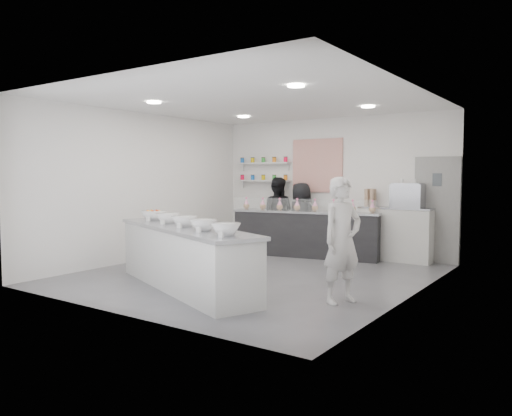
{
  "coord_description": "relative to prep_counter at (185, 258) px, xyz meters",
  "views": [
    {
      "loc": [
        4.93,
        -7.09,
        1.76
      ],
      "look_at": [
        -0.25,
        0.4,
        1.14
      ],
      "focal_mm": 35.0,
      "sensor_mm": 36.0,
      "label": 1
    }
  ],
  "objects": [
    {
      "name": "floor",
      "position": [
        0.27,
        1.48,
        -0.48
      ],
      "size": [
        6.0,
        6.0,
        0.0
      ],
      "primitive_type": "plane",
      "color": "#515156",
      "rests_on": "ground"
    },
    {
      "name": "ceiling",
      "position": [
        0.27,
        1.48,
        2.52
      ],
      "size": [
        6.0,
        6.0,
        0.0
      ],
      "primitive_type": "plane",
      "rotation": [
        3.14,
        0.0,
        0.0
      ],
      "color": "white",
      "rests_on": "floor"
    },
    {
      "name": "back_wall",
      "position": [
        0.27,
        4.48,
        1.02
      ],
      "size": [
        5.5,
        0.0,
        5.5
      ],
      "primitive_type": "plane",
      "rotation": [
        1.57,
        0.0,
        0.0
      ],
      "color": "white",
      "rests_on": "floor"
    },
    {
      "name": "left_wall",
      "position": [
        -2.48,
        1.48,
        1.02
      ],
      "size": [
        0.0,
        6.0,
        6.0
      ],
      "primitive_type": "plane",
      "rotation": [
        1.57,
        0.0,
        1.57
      ],
      "color": "white",
      "rests_on": "floor"
    },
    {
      "name": "right_wall",
      "position": [
        3.02,
        1.48,
        1.02
      ],
      "size": [
        0.0,
        6.0,
        6.0
      ],
      "primitive_type": "plane",
      "rotation": [
        1.57,
        0.0,
        -1.57
      ],
      "color": "white",
      "rests_on": "floor"
    },
    {
      "name": "back_door",
      "position": [
        2.57,
        4.45,
        0.57
      ],
      "size": [
        0.88,
        0.04,
        2.1
      ],
      "primitive_type": "cube",
      "color": "gray",
      "rests_on": "floor"
    },
    {
      "name": "pattern_panel",
      "position": [
        -0.08,
        4.46,
        1.47
      ],
      "size": [
        1.25,
        0.03,
        1.2
      ],
      "primitive_type": "cube",
      "color": "#BE3F30",
      "rests_on": "back_wall"
    },
    {
      "name": "jar_shelf_lower",
      "position": [
        -1.48,
        4.38,
        1.12
      ],
      "size": [
        1.45,
        0.22,
        0.04
      ],
      "primitive_type": "cube",
      "color": "silver",
      "rests_on": "back_wall"
    },
    {
      "name": "jar_shelf_upper",
      "position": [
        -1.48,
        4.38,
        1.54
      ],
      "size": [
        1.45,
        0.22,
        0.04
      ],
      "primitive_type": "cube",
      "color": "silver",
      "rests_on": "back_wall"
    },
    {
      "name": "preserve_jars",
      "position": [
        -1.48,
        4.36,
        1.4
      ],
      "size": [
        1.45,
        0.1,
        0.56
      ],
      "primitive_type": null,
      "color": "#FF0A3B",
      "rests_on": "jar_shelf_lower"
    },
    {
      "name": "downlight_0",
      "position": [
        -1.13,
        0.48,
        2.5
      ],
      "size": [
        0.24,
        0.24,
        0.02
      ],
      "primitive_type": "cylinder",
      "color": "white",
      "rests_on": "ceiling"
    },
    {
      "name": "downlight_1",
      "position": [
        1.67,
        0.48,
        2.5
      ],
      "size": [
        0.24,
        0.24,
        0.02
      ],
      "primitive_type": "cylinder",
      "color": "white",
      "rests_on": "ceiling"
    },
    {
      "name": "downlight_2",
      "position": [
        -1.13,
        3.08,
        2.5
      ],
      "size": [
        0.24,
        0.24,
        0.02
      ],
      "primitive_type": "cylinder",
      "color": "white",
      "rests_on": "ceiling"
    },
    {
      "name": "downlight_3",
      "position": [
        1.67,
        3.08,
        2.5
      ],
      "size": [
        0.24,
        0.24,
        0.02
      ],
      "primitive_type": "cylinder",
      "color": "white",
      "rests_on": "ceiling"
    },
    {
      "name": "prep_counter",
      "position": [
        0.0,
        0.0,
        0.0
      ],
      "size": [
        3.55,
        2.1,
        0.96
      ],
      "primitive_type": "cube",
      "rotation": [
        0.0,
        0.0,
        -0.4
      ],
      "color": "silver",
      "rests_on": "floor"
    },
    {
      "name": "back_bar",
      "position": [
        0.08,
        3.68,
        0.01
      ],
      "size": [
        3.21,
        1.14,
        0.98
      ],
      "primitive_type": "cube",
      "rotation": [
        0.0,
        0.0,
        0.18
      ],
      "color": "black",
      "rests_on": "floor"
    },
    {
      "name": "sneeze_guard",
      "position": [
        0.13,
        3.41,
        0.63
      ],
      "size": [
        3.07,
        0.58,
        0.27
      ],
      "primitive_type": "cube",
      "rotation": [
        0.0,
        0.0,
        0.18
      ],
      "color": "white",
      "rests_on": "back_bar"
    },
    {
      "name": "espresso_ledge",
      "position": [
        1.82,
        4.26,
        0.07
      ],
      "size": [
        1.47,
        0.47,
        1.09
      ],
      "primitive_type": "cube",
      "color": "silver",
      "rests_on": "floor"
    },
    {
      "name": "espresso_machine",
      "position": [
        2.06,
        4.26,
        0.84
      ],
      "size": [
        0.61,
        0.42,
        0.47
      ],
      "primitive_type": "cube",
      "color": "#93969E",
      "rests_on": "espresso_ledge"
    },
    {
      "name": "cup_stacks",
      "position": [
        1.27,
        4.26,
        0.79
      ],
      "size": [
        0.27,
        0.24,
        0.36
      ],
      "primitive_type": null,
      "color": "tan",
      "rests_on": "espresso_ledge"
    },
    {
      "name": "prep_bowls",
      "position": [
        0.0,
        0.0,
        0.56
      ],
      "size": [
        2.96,
        1.62,
        0.16
      ],
      "primitive_type": null,
      "rotation": [
        0.0,
        0.0,
        -0.4
      ],
      "color": "white",
      "rests_on": "prep_counter"
    },
    {
      "name": "label_cards",
      "position": [
        0.2,
        -0.48,
        0.51
      ],
      "size": [
        2.66,
        0.04,
        0.07
      ],
      "primitive_type": null,
      "color": "white",
      "rests_on": "prep_counter"
    },
    {
      "name": "cookie_bags",
      "position": [
        0.08,
        3.68,
        0.63
      ],
      "size": [
        2.91,
        0.67,
        0.26
      ],
      "primitive_type": null,
      "rotation": [
        0.0,
        0.0,
        0.18
      ],
      "color": "pink",
      "rests_on": "back_bar"
    },
    {
      "name": "woman_prep",
      "position": [
        2.34,
        0.6,
        0.38
      ],
      "size": [
        0.63,
        0.74,
        1.72
      ],
      "primitive_type": "imported",
      "rotation": [
        0.0,
        0.0,
        1.15
      ],
      "color": "silver",
      "rests_on": "floor"
    },
    {
      "name": "staff_left",
      "position": [
        -0.91,
        4.08,
        0.36
      ],
      "size": [
        0.99,
        0.88,
        1.68
      ],
      "primitive_type": "imported",
      "rotation": [
        0.0,
        0.0,
        3.48
      ],
      "color": "black",
      "rests_on": "floor"
    },
    {
      "name": "staff_right",
      "position": [
        -0.27,
        4.08,
        0.31
      ],
      "size": [
        0.88,
        0.71,
        1.57
      ],
      "primitive_type": "imported",
      "rotation": [
        0.0,
        0.0,
        2.84
      ],
      "color": "black",
      "rests_on": "floor"
    }
  ]
}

